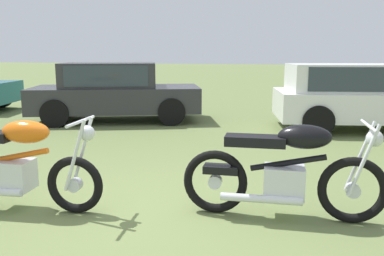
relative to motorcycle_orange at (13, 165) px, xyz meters
name	(u,v)px	position (x,y,z in m)	size (l,w,h in m)	color
ground_plane	(144,213)	(1.38, 0.28, -0.49)	(120.00, 120.00, 0.00)	olive
motorcycle_orange	(13,165)	(0.00, 0.00, 0.00)	(2.03, 0.71, 1.02)	black
motorcycle_black	(285,172)	(2.78, 0.60, 0.00)	(2.03, 0.65, 1.02)	black
car_charcoal	(114,89)	(-1.73, 5.58, 0.31)	(4.39, 3.13, 1.43)	#2D2D33
car_white	(369,92)	(4.16, 6.10, 0.35)	(4.62, 2.73, 1.43)	silver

